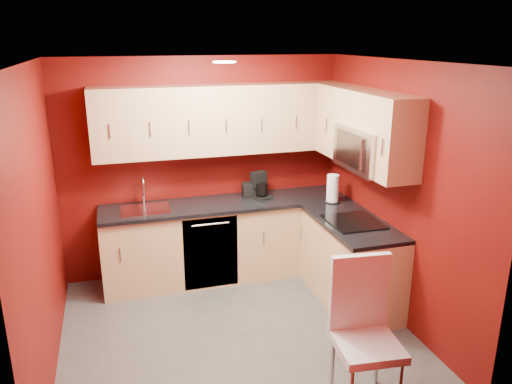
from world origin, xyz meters
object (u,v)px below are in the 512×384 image
paper_towel (333,189)px  dining_chair (368,338)px  microwave (369,148)px  napkin_holder (249,190)px  coffee_maker (262,185)px  sink (145,206)px

paper_towel → dining_chair: bearing=-107.4°
microwave → napkin_holder: microwave is taller
coffee_maker → dining_chair: size_ratio=0.26×
paper_towel → dining_chair: 2.21m
microwave → sink: size_ratio=1.46×
coffee_maker → paper_towel: bearing=-50.7°
dining_chair → coffee_maker: bearing=97.8°
napkin_holder → dining_chair: dining_chair is taller
sink → paper_towel: (2.04, -0.35, 0.12)m
sink → dining_chair: (1.40, -2.40, -0.37)m
coffee_maker → dining_chair: coffee_maker is taller
microwave → coffee_maker: (-0.77, 1.02, -0.60)m
paper_towel → coffee_maker: bearing=152.7°
microwave → dining_chair: (-0.69, -1.40, -1.09)m
sink → dining_chair: 2.81m
paper_towel → napkin_holder: bearing=151.5°
microwave → paper_towel: 0.88m
sink → coffee_maker: 1.33m
microwave → coffee_maker: size_ratio=2.53×
microwave → paper_towel: size_ratio=2.40×
microwave → napkin_holder: 1.58m
sink → dining_chair: sink is taller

